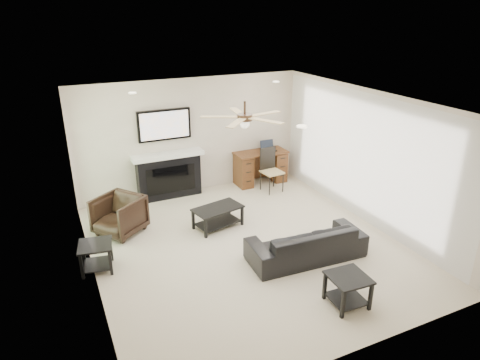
{
  "coord_description": "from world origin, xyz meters",
  "views": [
    {
      "loc": [
        -2.84,
        -5.78,
        3.83
      ],
      "look_at": [
        0.09,
        0.46,
        1.05
      ],
      "focal_mm": 32.0,
      "sensor_mm": 36.0,
      "label": 1
    }
  ],
  "objects_px": {
    "armchair": "(119,215)",
    "fireplace_unit": "(168,155)",
    "sofa": "(306,243)",
    "desk": "(260,167)",
    "coffee_table": "(218,217)"
  },
  "relations": [
    {
      "from": "sofa",
      "to": "fireplace_unit",
      "type": "xyz_separation_m",
      "value": [
        -1.31,
        3.32,
        0.67
      ]
    },
    {
      "from": "desk",
      "to": "coffee_table",
      "type": "bearing_deg",
      "value": -137.12
    },
    {
      "from": "armchair",
      "to": "fireplace_unit",
      "type": "height_order",
      "value": "fireplace_unit"
    },
    {
      "from": "armchair",
      "to": "coffee_table",
      "type": "height_order",
      "value": "armchair"
    },
    {
      "from": "armchair",
      "to": "sofa",
      "type": "bearing_deg",
      "value": 13.82
    },
    {
      "from": "armchair",
      "to": "coffee_table",
      "type": "bearing_deg",
      "value": 35.48
    },
    {
      "from": "armchair",
      "to": "coffee_table",
      "type": "distance_m",
      "value": 1.79
    },
    {
      "from": "coffee_table",
      "to": "fireplace_unit",
      "type": "relative_size",
      "value": 0.47
    },
    {
      "from": "fireplace_unit",
      "to": "desk",
      "type": "xyz_separation_m",
      "value": [
        2.16,
        -0.1,
        -0.57
      ]
    },
    {
      "from": "armchair",
      "to": "fireplace_unit",
      "type": "xyz_separation_m",
      "value": [
        1.29,
        1.17,
        0.6
      ]
    },
    {
      "from": "desk",
      "to": "fireplace_unit",
      "type": "bearing_deg",
      "value": 177.33
    },
    {
      "from": "sofa",
      "to": "armchair",
      "type": "distance_m",
      "value": 3.37
    },
    {
      "from": "armchair",
      "to": "coffee_table",
      "type": "relative_size",
      "value": 0.86
    },
    {
      "from": "sofa",
      "to": "fireplace_unit",
      "type": "relative_size",
      "value": 1.01
    },
    {
      "from": "coffee_table",
      "to": "fireplace_unit",
      "type": "distance_m",
      "value": 1.92
    }
  ]
}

